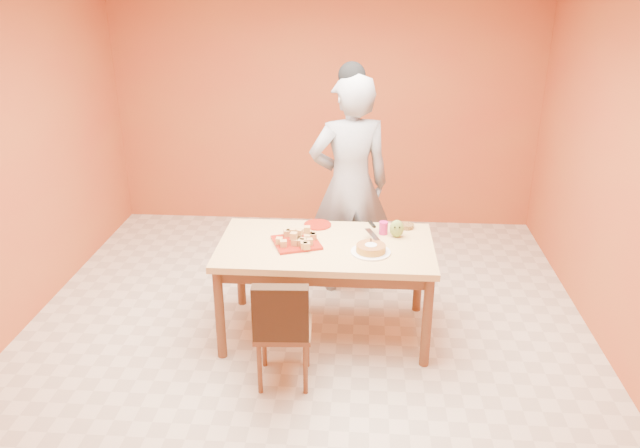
# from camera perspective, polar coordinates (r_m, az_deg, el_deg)

# --- Properties ---
(floor) EXTENTS (5.00, 5.00, 0.00)m
(floor) POSITION_cam_1_polar(r_m,az_deg,el_deg) (4.88, -1.48, -10.74)
(floor) COLOR beige
(floor) RESTS_ON ground
(wall_back) EXTENTS (4.50, 0.00, 4.50)m
(wall_back) POSITION_cam_1_polar(r_m,az_deg,el_deg) (6.70, 0.48, 11.18)
(wall_back) COLOR #B75D2A
(wall_back) RESTS_ON floor
(wall_right) EXTENTS (0.00, 5.00, 5.00)m
(wall_right) POSITION_cam_1_polar(r_m,az_deg,el_deg) (4.64, 27.22, 3.38)
(wall_right) COLOR #B75D2A
(wall_right) RESTS_ON floor
(dining_table) EXTENTS (1.60, 0.90, 0.76)m
(dining_table) POSITION_cam_1_polar(r_m,az_deg,el_deg) (4.68, 0.53, -2.89)
(dining_table) COLOR tan
(dining_table) RESTS_ON floor
(dining_chair) EXTENTS (0.40, 0.46, 0.83)m
(dining_chair) POSITION_cam_1_polar(r_m,az_deg,el_deg) (4.25, -3.40, -9.42)
(dining_chair) COLOR brown
(dining_chair) RESTS_ON floor
(pastry_pile) EXTENTS (0.29, 0.29, 0.10)m
(pastry_pile) POSITION_cam_1_polar(r_m,az_deg,el_deg) (4.62, -2.19, -1.06)
(pastry_pile) COLOR tan
(pastry_pile) RESTS_ON pastry_platter
(person) EXTENTS (0.79, 0.62, 1.90)m
(person) POSITION_cam_1_polar(r_m,az_deg,el_deg) (5.29, 2.74, 3.50)
(person) COLOR gray
(person) RESTS_ON floor
(pastry_platter) EXTENTS (0.42, 0.42, 0.02)m
(pastry_platter) POSITION_cam_1_polar(r_m,az_deg,el_deg) (4.65, -2.18, -1.71)
(pastry_platter) COLOR maroon
(pastry_platter) RESTS_ON dining_table
(red_dinner_plate) EXTENTS (0.27, 0.27, 0.01)m
(red_dinner_plate) POSITION_cam_1_polar(r_m,az_deg,el_deg) (4.97, -0.22, -0.07)
(red_dinner_plate) COLOR maroon
(red_dinner_plate) RESTS_ON dining_table
(white_cake_plate) EXTENTS (0.34, 0.34, 0.01)m
(white_cake_plate) POSITION_cam_1_polar(r_m,az_deg,el_deg) (4.52, 4.66, -2.57)
(white_cake_plate) COLOR white
(white_cake_plate) RESTS_ON dining_table
(sponge_cake) EXTENTS (0.27, 0.27, 0.05)m
(sponge_cake) POSITION_cam_1_polar(r_m,az_deg,el_deg) (4.50, 4.67, -2.23)
(sponge_cake) COLOR gold
(sponge_cake) RESTS_ON white_cake_plate
(cake_server) EXTENTS (0.12, 0.23, 0.01)m
(cake_server) POSITION_cam_1_polar(r_m,az_deg,el_deg) (4.65, 4.80, -0.95)
(cake_server) COLOR silver
(cake_server) RESTS_ON sponge_cake
(egg_ornament) EXTENTS (0.12, 0.10, 0.14)m
(egg_ornament) POSITION_cam_1_polar(r_m,az_deg,el_deg) (4.77, 7.03, -0.42)
(egg_ornament) COLOR olive
(egg_ornament) RESTS_ON dining_table
(magenta_glass) EXTENTS (0.09, 0.09, 0.10)m
(magenta_glass) POSITION_cam_1_polar(r_m,az_deg,el_deg) (4.82, 5.82, -0.36)
(magenta_glass) COLOR #B31A61
(magenta_glass) RESTS_ON dining_table
(checker_tin) EXTENTS (0.14, 0.14, 0.03)m
(checker_tin) POSITION_cam_1_polar(r_m,az_deg,el_deg) (4.96, 7.93, -0.18)
(checker_tin) COLOR #331F0D
(checker_tin) RESTS_ON dining_table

